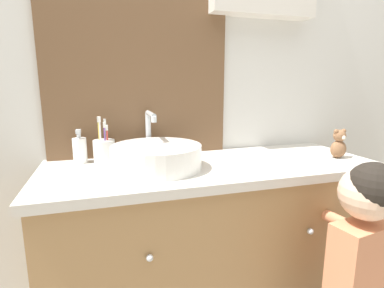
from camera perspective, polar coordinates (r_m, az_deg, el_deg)
The scene contains 7 objects.
wall_back at distance 1.49m, azimuth 0.42°, elevation 16.70°, with size 3.20×0.18×2.50m.
vanity_counter at distance 1.42m, azimuth 3.79°, elevation -19.79°, with size 1.39×0.52×0.82m.
sink_basin at distance 1.19m, azimuth -6.73°, elevation -2.23°, with size 0.35×0.41×0.21m.
toothbrush_holder at distance 1.32m, azimuth -16.38°, elevation -1.11°, with size 0.09×0.09×0.20m.
soap_dispenser at distance 1.34m, azimuth -20.58°, elevation -1.03°, with size 0.06×0.06×0.14m.
child_figure at distance 1.20m, azimuth 29.17°, elevation -19.15°, with size 0.21×0.45×0.92m.
teddy_bear at distance 1.49m, azimuth 26.17°, elevation -0.04°, with size 0.07×0.06×0.13m.
Camera 1 is at (-0.43, -0.79, 1.15)m, focal length 28.00 mm.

